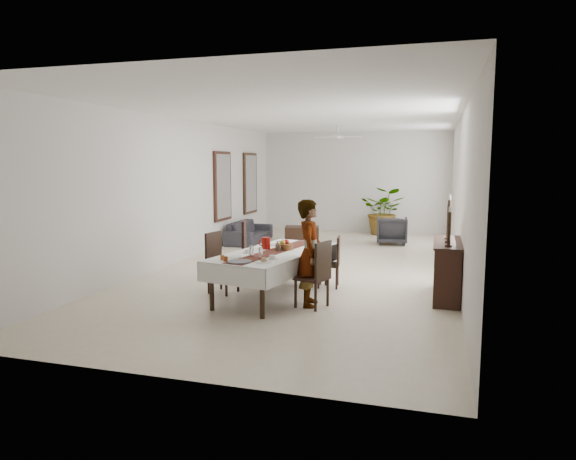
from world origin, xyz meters
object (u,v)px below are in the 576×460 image
(red_pitcher, at_px, (266,243))
(sideboard_body, at_px, (447,271))
(dining_table_top, at_px, (274,254))
(woman, at_px, (310,253))
(sofa, at_px, (249,232))

(red_pitcher, bearing_deg, sideboard_body, 10.36)
(dining_table_top, xyz_separation_m, red_pitcher, (-0.22, 0.20, 0.14))
(dining_table_top, height_order, woman, woman)
(dining_table_top, bearing_deg, red_pitcher, 149.04)
(red_pitcher, xyz_separation_m, sideboard_body, (2.97, 0.54, -0.41))
(sideboard_body, bearing_deg, dining_table_top, -164.92)
(dining_table_top, distance_m, sofa, 6.04)
(dining_table_top, height_order, sideboard_body, sideboard_body)
(sofa, bearing_deg, dining_table_top, -156.52)
(red_pitcher, bearing_deg, dining_table_top, -42.51)
(woman, height_order, sofa, woman)
(dining_table_top, distance_m, sideboard_body, 2.86)
(woman, relative_size, sofa, 0.83)
(red_pitcher, xyz_separation_m, sofa, (-2.29, 5.27, -0.57))
(dining_table_top, relative_size, sideboard_body, 1.59)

